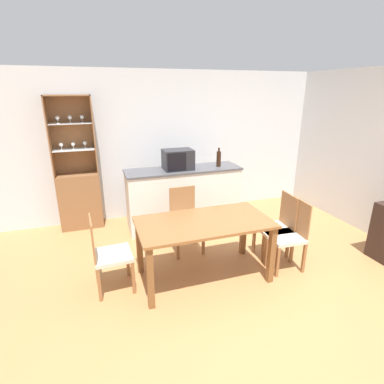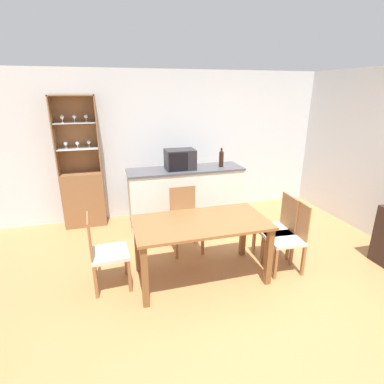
{
  "view_description": "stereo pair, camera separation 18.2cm",
  "coord_description": "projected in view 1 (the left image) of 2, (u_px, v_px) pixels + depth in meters",
  "views": [
    {
      "loc": [
        -1.56,
        -2.6,
        2.21
      ],
      "look_at": [
        -0.29,
        1.17,
        0.86
      ],
      "focal_mm": 28.0,
      "sensor_mm": 36.0,
      "label": 1
    },
    {
      "loc": [
        -1.38,
        -2.66,
        2.21
      ],
      "look_at": [
        -0.29,
        1.17,
        0.86
      ],
      "focal_mm": 28.0,
      "sensor_mm": 36.0,
      "label": 2
    }
  ],
  "objects": [
    {
      "name": "dining_chair_side_right_far",
      "position": [
        277.0,
        227.0,
        4.05
      ],
      "size": [
        0.44,
        0.44,
        0.91
      ],
      "rotation": [
        0.0,
        0.0,
        1.51
      ],
      "color": "beige",
      "rests_on": "ground_plane"
    },
    {
      "name": "dining_chair_side_left_far",
      "position": [
        108.0,
        254.0,
        3.38
      ],
      "size": [
        0.43,
        0.43,
        0.91
      ],
      "rotation": [
        0.0,
        0.0,
        -1.52
      ],
      "color": "beige",
      "rests_on": "ground_plane"
    },
    {
      "name": "wall_back",
      "position": [
        181.0,
        144.0,
        5.47
      ],
      "size": [
        6.8,
        0.06,
        2.55
      ],
      "color": "silver",
      "rests_on": "ground_plane"
    },
    {
      "name": "kitchen_counter",
      "position": [
        184.0,
        197.0,
        5.04
      ],
      "size": [
        1.89,
        0.57,
        1.0
      ],
      "color": "silver",
      "rests_on": "ground_plane"
    },
    {
      "name": "display_cabinet",
      "position": [
        79.0,
        190.0,
        4.95
      ],
      "size": [
        0.67,
        0.34,
        2.15
      ],
      "color": "brown",
      "rests_on": "ground_plane"
    },
    {
      "name": "wine_bottle",
      "position": [
        219.0,
        159.0,
        4.97
      ],
      "size": [
        0.07,
        0.07,
        0.31
      ],
      "color": "black",
      "rests_on": "kitchen_counter"
    },
    {
      "name": "dining_chair_side_right_near",
      "position": [
        288.0,
        235.0,
        3.83
      ],
      "size": [
        0.44,
        0.44,
        0.91
      ],
      "rotation": [
        0.0,
        0.0,
        1.5
      ],
      "color": "beige",
      "rests_on": "ground_plane"
    },
    {
      "name": "dining_table",
      "position": [
        204.0,
        230.0,
        3.55
      ],
      "size": [
        1.57,
        0.82,
        0.76
      ],
      "color": "brown",
      "rests_on": "ground_plane"
    },
    {
      "name": "dining_chair_head_far",
      "position": [
        186.0,
        220.0,
        4.27
      ],
      "size": [
        0.41,
        0.41,
        0.91
      ],
      "rotation": [
        0.0,
        0.0,
        3.14
      ],
      "color": "beige",
      "rests_on": "ground_plane"
    },
    {
      "name": "ground_plane",
      "position": [
        247.0,
        289.0,
        3.52
      ],
      "size": [
        18.0,
        18.0,
        0.0
      ],
      "primitive_type": "plane",
      "color": "#B27A47"
    },
    {
      "name": "microwave",
      "position": [
        178.0,
        159.0,
        4.79
      ],
      "size": [
        0.47,
        0.35,
        0.32
      ],
      "color": "#232328",
      "rests_on": "kitchen_counter"
    }
  ]
}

